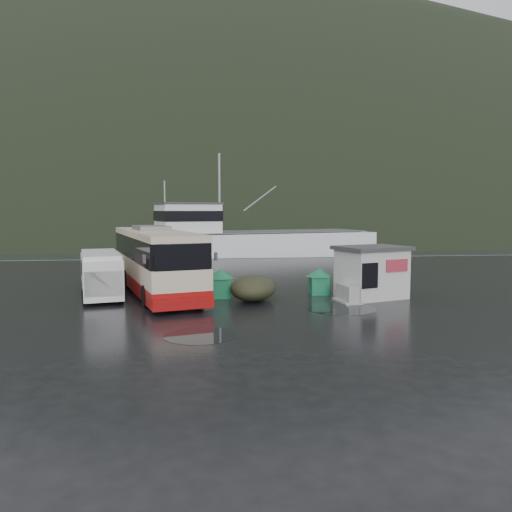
{
  "coord_description": "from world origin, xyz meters",
  "views": [
    {
      "loc": [
        -1.3,
        -24.95,
        4.34
      ],
      "look_at": [
        2.2,
        3.66,
        1.7
      ],
      "focal_mm": 35.0,
      "sensor_mm": 36.0,
      "label": 1
    }
  ],
  "objects": [
    {
      "name": "jersey_barrier_a",
      "position": [
        5.83,
        -2.31,
        0.0
      ],
      "size": [
        1.04,
        1.77,
        0.84
      ],
      "primitive_type": null,
      "rotation": [
        0.0,
        0.0,
        0.12
      ],
      "color": "#999993",
      "rests_on": "ground"
    },
    {
      "name": "white_van",
      "position": [
        -6.02,
        0.59,
        0.0
      ],
      "size": [
        3.08,
        5.75,
        2.28
      ],
      "primitive_type": null,
      "rotation": [
        0.0,
        0.0,
        0.23
      ],
      "color": "white",
      "rests_on": "ground"
    },
    {
      "name": "ground",
      "position": [
        0.0,
        0.0,
        0.0
      ],
      "size": [
        160.0,
        160.0,
        0.0
      ],
      "primitive_type": "plane",
      "color": "black",
      "rests_on": "ground"
    },
    {
      "name": "dome_tent",
      "position": [
        1.46,
        -1.3,
        0.0
      ],
      "size": [
        3.02,
        3.57,
        1.2
      ],
      "primitive_type": null,
      "rotation": [
        0.0,
        0.0,
        -0.32
      ],
      "color": "#2D2E1C",
      "rests_on": "ground"
    },
    {
      "name": "waste_bin_right",
      "position": [
        5.06,
        0.09,
        0.0
      ],
      "size": [
        1.0,
        1.0,
        1.35
      ],
      "primitive_type": null,
      "rotation": [
        0.0,
        0.0,
        -0.03
      ],
      "color": "#12693F",
      "rests_on": "ground"
    },
    {
      "name": "ticket_kiosk",
      "position": [
        7.37,
        -1.29,
        0.0
      ],
      "size": [
        3.93,
        3.43,
        2.58
      ],
      "primitive_type": null,
      "rotation": [
        0.0,
        0.0,
        0.33
      ],
      "color": "beige",
      "rests_on": "ground"
    },
    {
      "name": "headland",
      "position": [
        10.0,
        250.0,
        0.0
      ],
      "size": [
        780.0,
        540.0,
        570.0
      ],
      "primitive_type": "ellipsoid",
      "color": "black",
      "rests_on": "ground"
    },
    {
      "name": "coach_bus",
      "position": [
        -3.42,
        1.77,
        0.0
      ],
      "size": [
        6.25,
        12.87,
        3.53
      ],
      "primitive_type": null,
      "rotation": [
        0.0,
        0.0,
        0.26
      ],
      "color": "beige",
      "rests_on": "ground"
    },
    {
      "name": "jersey_barrier_b",
      "position": [
        8.35,
        -1.11,
        0.0
      ],
      "size": [
        0.86,
        1.68,
        0.83
      ],
      "primitive_type": null,
      "rotation": [
        0.0,
        0.0,
        0.01
      ],
      "color": "#999993",
      "rests_on": "ground"
    },
    {
      "name": "puddles",
      "position": [
        2.51,
        -5.45,
        0.01
      ],
      "size": [
        9.08,
        6.85,
        0.01
      ],
      "color": "black",
      "rests_on": "ground"
    },
    {
      "name": "waste_bin_left",
      "position": [
        -0.08,
        -0.32,
        0.0
      ],
      "size": [
        1.04,
        1.04,
        1.43
      ],
      "primitive_type": null,
      "rotation": [
        0.0,
        0.0,
        -0.02
      ],
      "color": "#12693F",
      "rests_on": "ground"
    },
    {
      "name": "harbor_water",
      "position": [
        0.0,
        110.0,
        0.0
      ],
      "size": [
        300.0,
        180.0,
        0.02
      ],
      "primitive_type": "cube",
      "color": "black",
      "rests_on": "ground"
    },
    {
      "name": "quay_edge",
      "position": [
        0.0,
        20.0,
        0.0
      ],
      "size": [
        160.0,
        0.6,
        1.5
      ],
      "primitive_type": "cube",
      "color": "#999993",
      "rests_on": "ground"
    },
    {
      "name": "fishing_trawler",
      "position": [
        4.4,
        26.74,
        0.0
      ],
      "size": [
        29.67,
        14.07,
        11.62
      ],
      "primitive_type": null,
      "rotation": [
        0.0,
        0.0,
        0.28
      ],
      "color": "white",
      "rests_on": "ground"
    }
  ]
}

